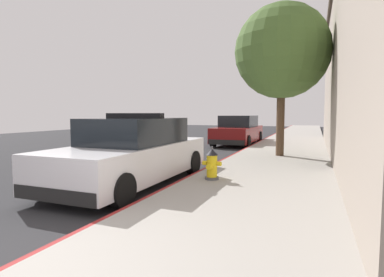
{
  "coord_description": "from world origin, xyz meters",
  "views": [
    {
      "loc": [
        2.75,
        -1.8,
        1.67
      ],
      "look_at": [
        -0.32,
        5.89,
        1.0
      ],
      "focal_mm": 28.94,
      "sensor_mm": 36.0,
      "label": 1
    }
  ],
  "objects_px": {
    "police_cruiser": "(133,153)",
    "fire_hydrant": "(212,164)",
    "parked_car_silver_ahead": "(238,131)",
    "street_tree": "(282,52)"
  },
  "relations": [
    {
      "from": "police_cruiser",
      "to": "fire_hydrant",
      "type": "distance_m",
      "value": 1.88
    },
    {
      "from": "parked_car_silver_ahead",
      "to": "street_tree",
      "type": "height_order",
      "value": "street_tree"
    },
    {
      "from": "police_cruiser",
      "to": "parked_car_silver_ahead",
      "type": "distance_m",
      "value": 10.2
    },
    {
      "from": "fire_hydrant",
      "to": "police_cruiser",
      "type": "bearing_deg",
      "value": -167.57
    },
    {
      "from": "street_tree",
      "to": "parked_car_silver_ahead",
      "type": "bearing_deg",
      "value": 118.15
    },
    {
      "from": "fire_hydrant",
      "to": "street_tree",
      "type": "distance_m",
      "value": 5.86
    },
    {
      "from": "parked_car_silver_ahead",
      "to": "fire_hydrant",
      "type": "xyz_separation_m",
      "value": [
        1.7,
        -9.8,
        -0.22
      ]
    },
    {
      "from": "fire_hydrant",
      "to": "street_tree",
      "type": "bearing_deg",
      "value": 78.03
    },
    {
      "from": "parked_car_silver_ahead",
      "to": "fire_hydrant",
      "type": "relative_size",
      "value": 6.37
    },
    {
      "from": "police_cruiser",
      "to": "street_tree",
      "type": "distance_m",
      "value": 6.62
    }
  ]
}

